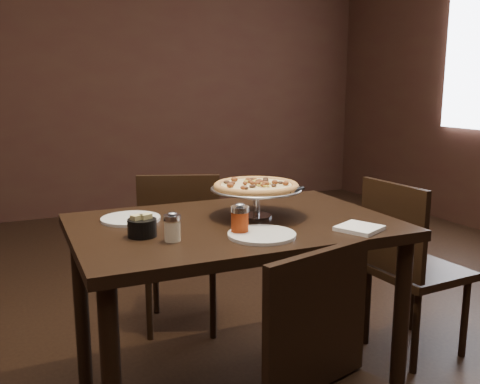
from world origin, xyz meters
name	(u,v)px	position (x,y,z in m)	size (l,w,h in m)	color
room	(258,56)	(0.06, 0.03, 1.40)	(6.04, 7.04, 2.84)	black
dining_table	(234,247)	(-0.08, -0.07, 0.67)	(1.24, 0.84, 0.77)	black
pizza_stand	(256,187)	(0.03, -0.03, 0.89)	(0.37, 0.37, 0.15)	#B7B8BF
parmesan_shaker	(172,227)	(-0.38, -0.21, 0.82)	(0.06, 0.06, 0.10)	#F6E8BF
pepper_flake_shaker	(240,220)	(-0.14, -0.24, 0.82)	(0.07, 0.07, 0.12)	maroon
packet_caddy	(142,227)	(-0.46, -0.12, 0.80)	(0.10, 0.10, 0.08)	black
napkin_stack	(359,228)	(0.28, -0.37, 0.77)	(0.14, 0.14, 0.02)	white
plate_left	(131,219)	(-0.44, 0.13, 0.77)	(0.23, 0.23, 0.01)	white
plate_near	(262,235)	(-0.08, -0.29, 0.77)	(0.24, 0.24, 0.01)	white
serving_spatula	(296,190)	(0.14, -0.15, 0.89)	(0.14, 0.14, 0.02)	#B7B8BF
chair_far	(181,246)	(-0.07, 0.63, 0.47)	(0.52, 0.52, 0.86)	black
chair_side	(408,262)	(0.83, -0.05, 0.47)	(0.42, 0.42, 0.85)	black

